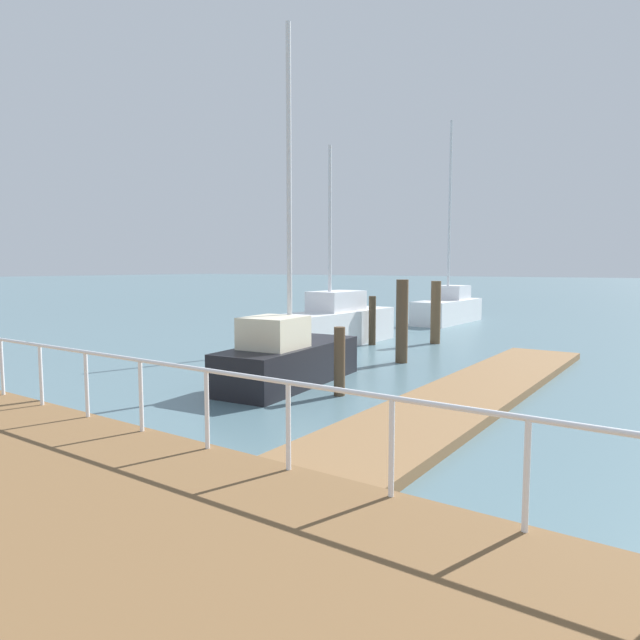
# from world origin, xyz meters

# --- Properties ---
(ground_plane) EXTENTS (300.00, 300.00, 0.00)m
(ground_plane) POSITION_xyz_m (0.00, 20.00, 0.00)
(ground_plane) COLOR slate
(floating_dock) EXTENTS (13.54, 2.00, 0.18)m
(floating_dock) POSITION_xyz_m (3.27, 10.39, 0.09)
(floating_dock) COLOR olive
(floating_dock) RESTS_ON ground_plane
(boardwalk_railing) EXTENTS (0.06, 25.87, 1.08)m
(boardwalk_railing) POSITION_xyz_m (-3.15, 9.66, 1.21)
(boardwalk_railing) COLOR white
(boardwalk_railing) RESTS_ON boardwalk
(dock_piling_0) EXTENTS (0.26, 0.26, 1.75)m
(dock_piling_0) POSITION_xyz_m (9.14, 16.11, 0.88)
(dock_piling_0) COLOR #473826
(dock_piling_0) RESTS_ON ground_plane
(dock_piling_1) EXTENTS (0.24, 0.24, 1.50)m
(dock_piling_1) POSITION_xyz_m (1.83, 12.82, 0.75)
(dock_piling_1) COLOR brown
(dock_piling_1) RESTS_ON ground_plane
(dock_piling_2) EXTENTS (0.35, 0.35, 2.43)m
(dock_piling_2) POSITION_xyz_m (6.37, 13.58, 1.21)
(dock_piling_2) COLOR brown
(dock_piling_2) RESTS_ON ground_plane
(dock_piling_3) EXTENTS (0.36, 0.36, 2.28)m
(dock_piling_3) POSITION_xyz_m (10.76, 14.39, 1.14)
(dock_piling_3) COLOR brown
(dock_piling_3) RESTS_ON ground_plane
(moored_boat_0) EXTENTS (6.65, 1.63, 6.93)m
(moored_boat_0) POSITION_xyz_m (7.99, 17.14, 0.76)
(moored_boat_0) COLOR white
(moored_boat_0) RESTS_ON ground_plane
(moored_boat_2) EXTENTS (4.50, 1.95, 8.32)m
(moored_boat_2) POSITION_xyz_m (2.08, 14.45, 0.66)
(moored_boat_2) COLOR black
(moored_boat_2) RESTS_ON ground_plane
(moored_boat_3) EXTENTS (5.27, 1.73, 9.86)m
(moored_boat_3) POSITION_xyz_m (18.24, 16.88, 0.75)
(moored_boat_3) COLOR white
(moored_boat_3) RESTS_ON ground_plane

